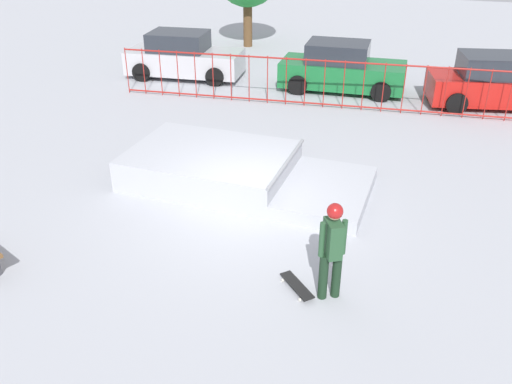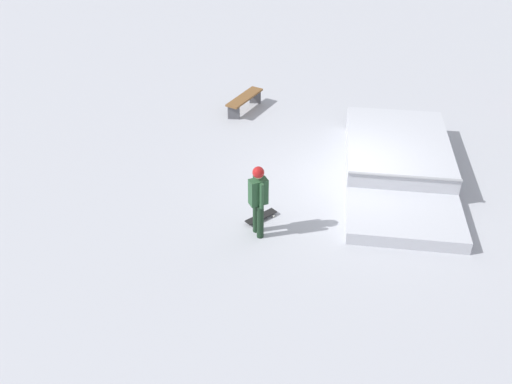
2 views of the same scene
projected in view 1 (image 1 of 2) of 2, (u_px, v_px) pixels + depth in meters
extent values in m
plane|color=#A8AAB2|center=(246.00, 216.00, 11.00)|extent=(60.00, 60.00, 0.00)
cube|color=#B0B3BB|center=(211.00, 165.00, 12.28)|extent=(3.73, 2.78, 0.70)
cube|color=#B0B3BB|center=(326.00, 192.00, 11.58)|extent=(1.93, 2.69, 0.30)
cylinder|color=gray|center=(287.00, 163.00, 11.59)|extent=(0.21, 2.60, 0.08)
cylinder|color=black|center=(336.00, 275.00, 8.59)|extent=(0.15, 0.15, 0.82)
cylinder|color=black|center=(323.00, 277.00, 8.55)|extent=(0.15, 0.15, 0.82)
cube|color=#264C2D|center=(333.00, 238.00, 8.23)|extent=(0.37, 0.44, 0.60)
cylinder|color=#264C2D|center=(344.00, 237.00, 8.26)|extent=(0.09, 0.09, 0.60)
cylinder|color=#264C2D|center=(322.00, 240.00, 8.20)|extent=(0.09, 0.09, 0.60)
sphere|color=tan|center=(335.00, 213.00, 8.01)|extent=(0.22, 0.22, 0.22)
sphere|color=#A51919|center=(335.00, 211.00, 8.00)|extent=(0.25, 0.25, 0.25)
cube|color=black|center=(297.00, 285.00, 8.87)|extent=(0.70, 0.72, 0.02)
cylinder|color=silver|center=(312.00, 296.00, 8.73)|extent=(0.06, 0.06, 0.06)
cylinder|color=silver|center=(300.00, 300.00, 8.63)|extent=(0.06, 0.06, 0.06)
cylinder|color=silver|center=(294.00, 277.00, 9.17)|extent=(0.06, 0.06, 0.06)
cylinder|color=silver|center=(282.00, 280.00, 9.07)|extent=(0.06, 0.06, 0.06)
cylinder|color=maroon|center=(316.00, 60.00, 16.17)|extent=(12.39, 0.87, 0.05)
cylinder|color=maroon|center=(313.00, 103.00, 16.81)|extent=(12.39, 0.87, 0.05)
cylinder|color=maroon|center=(127.00, 71.00, 17.72)|extent=(0.03, 0.03, 1.50)
cylinder|color=maroon|center=(144.00, 72.00, 17.60)|extent=(0.03, 0.03, 1.50)
cylinder|color=maroon|center=(161.00, 73.00, 17.48)|extent=(0.03, 0.03, 1.50)
cylinder|color=maroon|center=(178.00, 74.00, 17.37)|extent=(0.03, 0.03, 1.50)
cylinder|color=maroon|center=(195.00, 75.00, 17.25)|extent=(0.03, 0.03, 1.50)
cylinder|color=maroon|center=(213.00, 76.00, 17.14)|extent=(0.03, 0.03, 1.50)
cylinder|color=maroon|center=(231.00, 77.00, 17.02)|extent=(0.03, 0.03, 1.50)
cylinder|color=maroon|center=(249.00, 79.00, 16.90)|extent=(0.03, 0.03, 1.50)
cylinder|color=maroon|center=(267.00, 80.00, 16.79)|extent=(0.03, 0.03, 1.50)
cylinder|color=maroon|center=(286.00, 81.00, 16.67)|extent=(0.03, 0.03, 1.50)
cylinder|color=maroon|center=(305.00, 82.00, 16.56)|extent=(0.03, 0.03, 1.50)
cylinder|color=maroon|center=(324.00, 84.00, 16.44)|extent=(0.03, 0.03, 1.50)
cylinder|color=maroon|center=(344.00, 85.00, 16.33)|extent=(0.03, 0.03, 1.50)
cylinder|color=maroon|center=(363.00, 86.00, 16.21)|extent=(0.03, 0.03, 1.50)
cylinder|color=maroon|center=(383.00, 88.00, 16.09)|extent=(0.03, 0.03, 1.50)
cylinder|color=maroon|center=(404.00, 89.00, 15.98)|extent=(0.03, 0.03, 1.50)
cylinder|color=maroon|center=(424.00, 90.00, 15.86)|extent=(0.03, 0.03, 1.50)
cylinder|color=maroon|center=(445.00, 92.00, 15.75)|extent=(0.03, 0.03, 1.50)
cylinder|color=maroon|center=(466.00, 93.00, 15.63)|extent=(0.03, 0.03, 1.50)
cylinder|color=maroon|center=(488.00, 95.00, 15.52)|extent=(0.03, 0.03, 1.50)
cylinder|color=maroon|center=(510.00, 96.00, 15.40)|extent=(0.03, 0.03, 1.50)
cube|color=#B7B7BC|center=(185.00, 61.00, 19.46)|extent=(4.23, 2.03, 0.80)
cube|color=#262B33|center=(178.00, 41.00, 19.15)|extent=(2.12, 1.66, 0.64)
cylinder|color=black|center=(227.00, 64.00, 20.06)|extent=(0.66, 0.27, 0.64)
cylinder|color=black|center=(215.00, 77.00, 18.59)|extent=(0.66, 0.27, 0.64)
cylinder|color=black|center=(159.00, 60.00, 20.55)|extent=(0.66, 0.27, 0.64)
cylinder|color=black|center=(142.00, 72.00, 19.09)|extent=(0.66, 0.27, 0.64)
cube|color=#196B33|center=(342.00, 74.00, 18.05)|extent=(4.14, 1.80, 0.80)
cube|color=#262B33|center=(338.00, 52.00, 17.76)|extent=(2.04, 1.55, 0.64)
cylinder|color=black|center=(384.00, 77.00, 18.58)|extent=(0.65, 0.24, 0.64)
cylinder|color=black|center=(381.00, 92.00, 17.13)|extent=(0.65, 0.24, 0.64)
cylinder|color=black|center=(307.00, 71.00, 19.20)|extent=(0.65, 0.24, 0.64)
cylinder|color=black|center=(298.00, 85.00, 17.76)|extent=(0.65, 0.24, 0.64)
cube|color=red|center=(497.00, 88.00, 16.64)|extent=(4.34, 2.41, 0.80)
cube|color=#262B33|center=(495.00, 65.00, 16.32)|extent=(2.24, 1.84, 0.64)
cylinder|color=black|center=(445.00, 86.00, 17.63)|extent=(0.67, 0.33, 0.64)
cylinder|color=black|center=(457.00, 103.00, 16.14)|extent=(0.67, 0.33, 0.64)
cylinder|color=brown|center=(248.00, 20.00, 23.33)|extent=(0.39, 0.39, 2.24)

